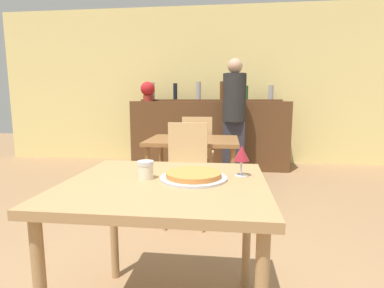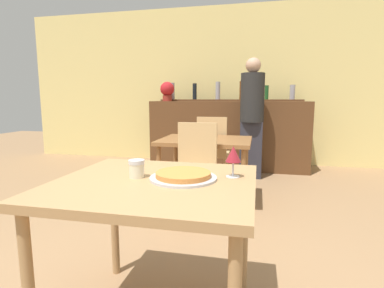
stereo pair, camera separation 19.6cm
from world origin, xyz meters
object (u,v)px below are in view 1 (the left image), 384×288
Objects in this scene: person_standing at (234,114)px; chair_far_side_back at (198,148)px; chair_far_side_front at (186,167)px; pizza_tray at (194,176)px; potted_plant at (148,90)px; wine_glass at (242,154)px; cheese_shaker at (146,170)px.

chair_far_side_back is at bearing -126.91° from person_standing.
person_standing reaches higher than chair_far_side_front.
pizza_tray is 1.02× the size of potted_plant.
person_standing is at bearing 89.49° from wine_glass.
chair_far_side_front is 1.86m from person_standing.
wine_glass is at bearing 21.81° from pizza_tray.
person_standing is at bearing 74.71° from chair_far_side_front.
wine_glass is (0.47, 0.11, 0.07)m from cheese_shaker.
chair_far_side_back reaches higher than cheese_shaker.
chair_far_side_front is at bearing -66.94° from potted_plant.
pizza_tray is at bearing -80.76° from chair_far_side_front.
pizza_tray is (0.21, -2.42, 0.26)m from chair_far_side_back.
chair_far_side_back reaches higher than pizza_tray.
chair_far_side_front is 1.37m from cheese_shaker.
wine_glass is at bearing -90.51° from person_standing.
person_standing is (0.48, 0.63, 0.42)m from chair_far_side_back.
potted_plant is at bearing 108.23° from pizza_tray.
chair_far_side_back is at bearing 90.00° from chair_far_side_front.
chair_far_side_front is at bearing 88.99° from cheese_shaker.
wine_glass is 0.48× the size of potted_plant.
person_standing is at bearing -20.15° from potted_plant.
potted_plant is (-1.42, 3.49, 0.42)m from wine_glass.
potted_plant is at bearing 104.67° from cheese_shaker.
potted_plant is at bearing 113.06° from chair_far_side_front.
chair_far_side_back is 2.40m from wine_glass.
chair_far_side_back is 2.83× the size of pizza_tray.
wine_glass is (0.45, -1.22, 0.36)m from chair_far_side_front.
pizza_tray is at bearing -158.19° from wine_glass.
pizza_tray is 0.19× the size of person_standing.
chair_far_side_front is at bearing -105.29° from person_standing.
pizza_tray is at bearing 4.63° from cheese_shaker.
potted_plant is at bearing 159.85° from person_standing.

